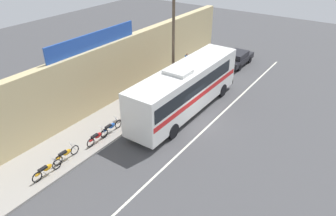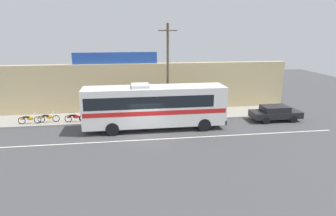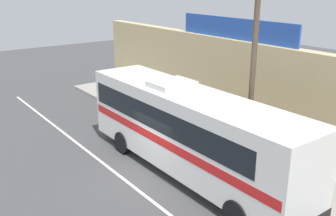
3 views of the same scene
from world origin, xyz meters
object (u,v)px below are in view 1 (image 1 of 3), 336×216
motorcycle_red (97,137)px  pedestrian_near_shop (187,60)px  motorcycle_purple (46,169)px  parked_car (237,58)px  pedestrian_far_left (123,107)px  intercity_bus (185,87)px  pedestrian_by_curb (172,78)px  motorcycle_orange (111,127)px  motorcycle_green (66,154)px  utility_pole (173,45)px

motorcycle_red → pedestrian_near_shop: (13.52, 1.65, 0.55)m
motorcycle_purple → motorcycle_red: bearing=-0.4°
parked_car → pedestrian_far_left: (-14.67, 2.26, 0.36)m
intercity_bus → pedestrian_far_left: bearing=140.8°
motorcycle_purple → pedestrian_near_shop: pedestrian_near_shop is taller
pedestrian_by_curb → motorcycle_orange: bearing=-176.6°
motorcycle_green → motorcycle_red: bearing=-6.0°
utility_pole → intercity_bus: bearing=-125.2°
motorcycle_green → pedestrian_far_left: pedestrian_far_left is taller
motorcycle_purple → parked_car: bearing=-4.6°
motorcycle_purple → intercity_bus: bearing=-12.9°
motorcycle_orange → pedestrian_near_shop: size_ratio=1.18×
utility_pole → motorcycle_green: size_ratio=4.53×
intercity_bus → pedestrian_by_curb: intercity_bus is taller
motorcycle_orange → pedestrian_by_curb: pedestrian_by_curb is taller
parked_car → pedestrian_near_shop: (-4.29, 3.37, 0.37)m
pedestrian_by_curb → motorcycle_green: bearing=-178.5°
pedestrian_near_shop → intercity_bus: bearing=-149.2°
parked_car → utility_pole: utility_pole is taller
utility_pole → parked_car: bearing=-8.2°
utility_pole → motorcycle_red: size_ratio=4.59×
pedestrian_by_curb → pedestrian_near_shop: size_ratio=0.98×
pedestrian_by_curb → utility_pole: bearing=-141.4°
motorcycle_orange → motorcycle_purple: bearing=-179.5°
intercity_bus → utility_pole: utility_pole is taller
pedestrian_far_left → pedestrian_by_curb: bearing=0.1°
intercity_bus → pedestrian_near_shop: intercity_bus is taller
intercity_bus → pedestrian_far_left: 4.73m
motorcycle_red → intercity_bus: bearing=-19.6°
intercity_bus → parked_car: size_ratio=2.58×
pedestrian_by_curb → parked_car: bearing=-14.9°
intercity_bus → pedestrian_far_left: (-3.59, 2.93, -0.96)m
utility_pole → motorcycle_purple: size_ratio=4.38×
motorcycle_red → pedestrian_near_shop: size_ratio=1.09×
parked_car → intercity_bus: bearing=-176.5°
motorcycle_orange → parked_car: bearing=-6.2°
motorcycle_red → motorcycle_purple: size_ratio=0.96×
motorcycle_red → motorcycle_orange: 1.33m
motorcycle_purple → pedestrian_near_shop: bearing=5.3°
motorcycle_orange → pedestrian_by_curb: (7.96, 0.48, 0.53)m
parked_car → utility_pole: size_ratio=0.53×
utility_pole → motorcycle_red: bearing=177.7°
motorcycle_orange → motorcycle_purple: size_ratio=1.03×
utility_pole → motorcycle_purple: 12.62m
utility_pole → pedestrian_near_shop: size_ratio=5.01×
motorcycle_red → motorcycle_purple: same height
intercity_bus → motorcycle_red: 7.30m
motorcycle_green → motorcycle_red: same height
motorcycle_red → motorcycle_green: bearing=174.0°
motorcycle_red → parked_car: bearing=-5.5°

